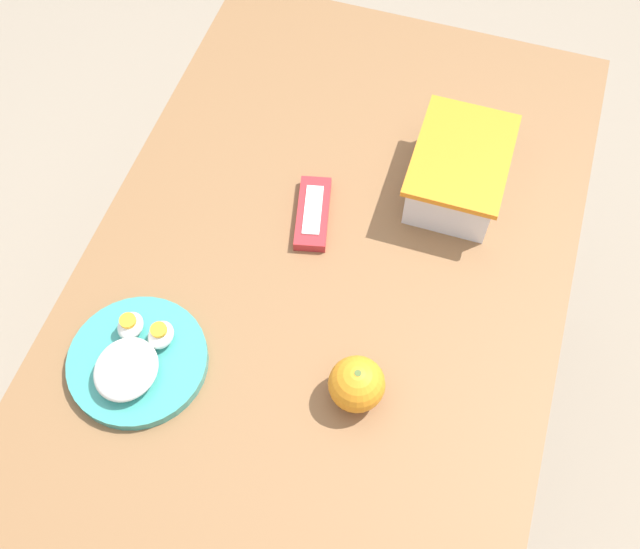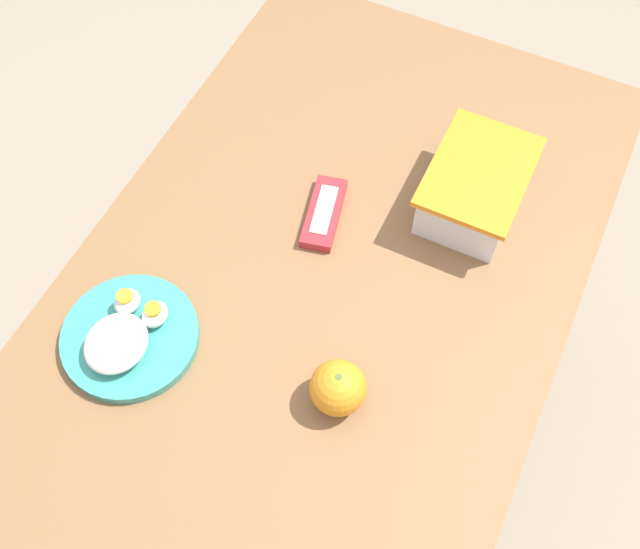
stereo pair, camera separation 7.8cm
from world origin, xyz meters
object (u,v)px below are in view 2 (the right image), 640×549
Objects in this scene: food_container at (475,189)px; rice_plate at (127,336)px; orange_fruit at (338,388)px; candy_bar at (324,213)px.

rice_plate is (0.45, -0.36, -0.02)m from food_container.
food_container is 0.58m from rice_plate.
orange_fruit is 0.39× the size of rice_plate.
orange_fruit is (0.40, -0.05, 0.00)m from food_container.
food_container is 1.03× the size of rice_plate.
rice_plate is at bearing -26.35° from candy_bar.
food_container is at bearing 140.92° from rice_plate.
food_container is 0.40m from orange_fruit.
food_container is 1.46× the size of candy_bar.
candy_bar is (0.13, -0.20, -0.03)m from food_container.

